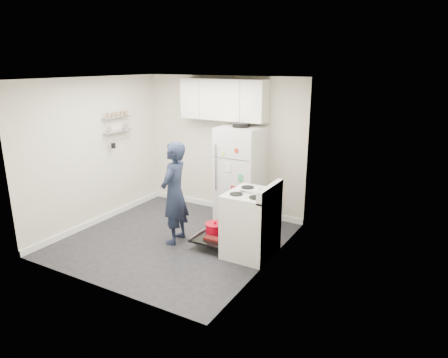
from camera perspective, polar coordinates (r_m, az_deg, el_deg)
The scene contains 7 objects.
room at distance 6.13m, azimuth -7.56°, elevation 1.91°, with size 3.21×3.21×2.51m.
electric_range at distance 5.83m, azimuth 3.76°, elevation -6.44°, with size 0.66×0.76×1.10m.
open_oven_door at distance 6.23m, azimuth -1.24°, elevation -7.59°, with size 0.55×0.71×0.23m.
refrigerator at distance 6.94m, azimuth 2.37°, elevation 0.64°, with size 0.72×0.74×1.75m.
upper_cabinets at distance 7.08m, azimuth -0.06°, elevation 11.30°, with size 1.60×0.33×0.70m, color silver.
wall_shelf_rack at distance 7.34m, azimuth -14.97°, elevation 7.60°, with size 0.14×0.60×0.61m.
person at distance 6.15m, azimuth -7.10°, elevation -2.02°, with size 0.58×0.38×1.59m, color #171F35.
Camera 1 is at (3.56, -4.71, 2.72)m, focal length 32.00 mm.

